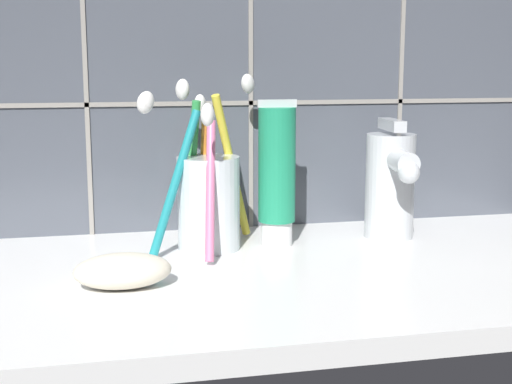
% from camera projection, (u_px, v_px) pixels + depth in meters
% --- Properties ---
extents(sink_counter, '(0.74, 0.37, 0.02)m').
position_uv_depth(sink_counter, '(271.00, 279.00, 0.68)').
color(sink_counter, white).
rests_on(sink_counter, ground).
extents(tile_wall_backsplash, '(0.84, 0.02, 0.44)m').
position_uv_depth(tile_wall_backsplash, '(234.00, 57.00, 0.82)').
color(tile_wall_backsplash, '#4C515B').
rests_on(tile_wall_backsplash, ground).
extents(toothbrush_cup, '(0.14, 0.15, 0.18)m').
position_uv_depth(toothbrush_cup, '(207.00, 195.00, 0.74)').
color(toothbrush_cup, silver).
rests_on(toothbrush_cup, sink_counter).
extents(toothpaste_tube, '(0.04, 0.04, 0.16)m').
position_uv_depth(toothpaste_tube, '(277.00, 174.00, 0.75)').
color(toothpaste_tube, white).
rests_on(toothpaste_tube, sink_counter).
extents(sink_faucet, '(0.05, 0.10, 0.13)m').
position_uv_depth(sink_faucet, '(391.00, 182.00, 0.79)').
color(sink_faucet, silver).
rests_on(sink_faucet, sink_counter).
extents(soap_bar, '(0.08, 0.05, 0.03)m').
position_uv_depth(soap_bar, '(123.00, 271.00, 0.62)').
color(soap_bar, silver).
rests_on(soap_bar, sink_counter).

